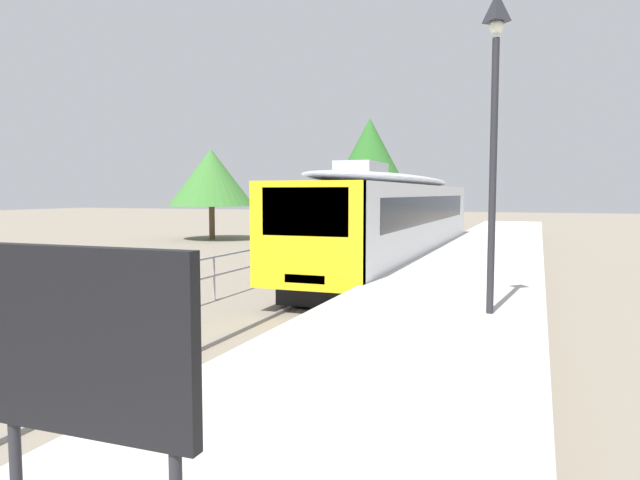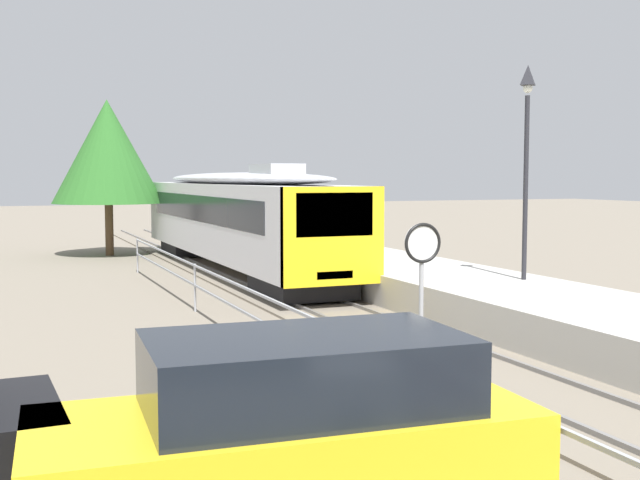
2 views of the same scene
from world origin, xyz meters
The scene contains 8 objects.
ground_plane centered at (-3.00, 22.00, 0.00)m, with size 160.00×160.00×0.00m, color slate.
track_rails centered at (0.00, 22.00, 0.03)m, with size 3.20×60.00×0.14m.
commuter_train centered at (0.00, 28.49, 2.14)m, with size 2.82×18.18×3.74m.
station_platform centered at (3.25, 22.00, 0.45)m, with size 3.90×60.00×0.90m, color #B7B5AD.
platform_lamp_mid_platform centered at (4.28, 17.39, 4.62)m, with size 0.34×0.34×5.35m.
platform_notice_board centered at (3.06, 9.32, 2.19)m, with size 1.20×0.08×1.80m.
tree_behind_carpark centered at (-3.39, 36.90, 4.59)m, with size 4.85×4.85×6.87m.
tree_behind_station_far centered at (-14.50, 39.39, 3.94)m, with size 5.44×5.44×5.75m.
Camera 1 is at (5.03, 7.20, 2.95)m, focal length 32.63 mm.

